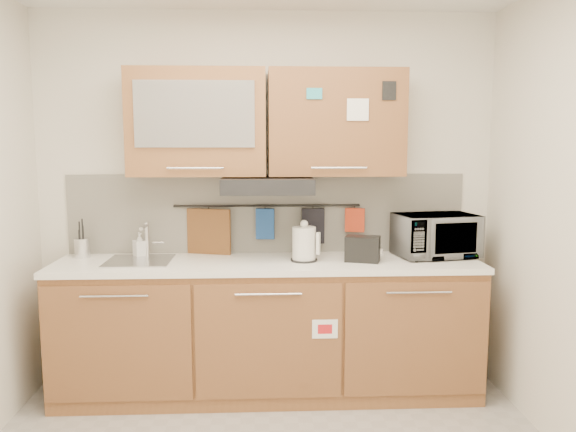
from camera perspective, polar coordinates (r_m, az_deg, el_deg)
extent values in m
plane|color=silver|center=(4.00, -2.13, 1.71)|extent=(3.20, 0.00, 3.20)
cube|color=#935B34|center=(3.89, -2.03, -11.46)|extent=(2.80, 0.60, 0.88)
cube|color=black|center=(4.03, -2.00, -16.72)|extent=(2.80, 0.54, 0.10)
cube|color=brown|center=(3.69, -16.96, -12.33)|extent=(0.91, 0.02, 0.74)
cylinder|color=silver|center=(3.58, -17.25, -7.78)|extent=(0.41, 0.01, 0.01)
cube|color=brown|center=(3.58, -1.97, -12.63)|extent=(0.91, 0.02, 0.74)
cylinder|color=silver|center=(3.46, -1.99, -7.95)|extent=(0.41, 0.01, 0.01)
cube|color=brown|center=(3.71, 12.93, -12.10)|extent=(0.91, 0.02, 0.74)
cylinder|color=silver|center=(3.60, 13.18, -7.57)|extent=(0.41, 0.01, 0.01)
cube|color=white|center=(3.75, -2.06, -4.86)|extent=(2.82, 0.62, 0.04)
cube|color=silver|center=(4.00, -2.12, 0.26)|extent=(2.80, 0.02, 0.56)
cube|color=#935B34|center=(3.83, -9.14, 9.31)|extent=(0.90, 0.35, 0.70)
cube|color=silver|center=(3.65, -9.49, 10.18)|extent=(0.76, 0.02, 0.42)
cube|color=brown|center=(3.84, 4.84, 9.37)|extent=(0.90, 0.35, 0.70)
cube|color=white|center=(3.68, 7.11, 10.67)|extent=(0.14, 0.00, 0.14)
cube|color=black|center=(3.74, -2.10, 3.15)|extent=(0.60, 0.46, 0.10)
cube|color=silver|center=(3.85, -14.86, -4.57)|extent=(0.42, 0.40, 0.03)
cylinder|color=silver|center=(3.97, -14.16, -2.33)|extent=(0.03, 0.03, 0.24)
cylinder|color=silver|center=(3.88, -14.44, -1.08)|extent=(0.02, 0.18, 0.02)
cylinder|color=black|center=(3.95, -2.12, 1.06)|extent=(1.30, 0.02, 0.02)
cylinder|color=silver|center=(4.09, -20.15, -3.05)|extent=(0.13, 0.13, 0.13)
cylinder|color=black|center=(4.10, -20.38, -2.24)|extent=(0.01, 0.01, 0.25)
cylinder|color=black|center=(4.07, -20.06, -2.48)|extent=(0.01, 0.01, 0.22)
cylinder|color=black|center=(4.10, -20.12, -2.10)|extent=(0.01, 0.01, 0.26)
cylinder|color=black|center=(4.07, -20.42, -2.67)|extent=(0.01, 0.01, 0.19)
cylinder|color=silver|center=(3.72, 1.63, -2.86)|extent=(0.20, 0.20, 0.23)
sphere|color=silver|center=(3.70, 1.64, -0.81)|extent=(0.05, 0.05, 0.05)
cube|color=silver|center=(3.69, 3.09, -2.79)|extent=(0.03, 0.04, 0.14)
cylinder|color=black|center=(3.74, 1.63, -4.46)|extent=(0.18, 0.18, 0.01)
cube|color=black|center=(3.74, 7.59, -3.33)|extent=(0.25, 0.19, 0.17)
cube|color=black|center=(3.73, 7.00, -2.15)|extent=(0.09, 0.11, 0.01)
cube|color=black|center=(3.72, 8.22, -2.20)|extent=(0.09, 0.11, 0.01)
imported|color=#999999|center=(3.99, 14.76, -1.93)|extent=(0.59, 0.45, 0.29)
imported|color=#999999|center=(3.99, -14.83, -2.83)|extent=(0.11, 0.11, 0.17)
cube|color=brown|center=(3.98, -8.04, -2.10)|extent=(0.31, 0.11, 0.39)
cube|color=navy|center=(3.95, -2.34, -0.80)|extent=(0.13, 0.05, 0.21)
cube|color=black|center=(3.97, 2.55, -1.01)|extent=(0.16, 0.06, 0.25)
cube|color=#B33217|center=(4.00, 6.80, -0.41)|extent=(0.14, 0.06, 0.17)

